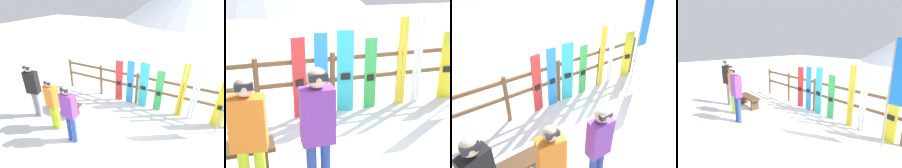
{
  "view_description": "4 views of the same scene",
  "coord_description": "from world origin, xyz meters",
  "views": [
    {
      "loc": [
        1.57,
        -3.09,
        3.57
      ],
      "look_at": [
        -0.57,
        1.15,
        0.99
      ],
      "focal_mm": 28.0,
      "sensor_mm": 36.0,
      "label": 1
    },
    {
      "loc": [
        -1.6,
        -3.46,
        2.6
      ],
      "look_at": [
        -0.16,
        1.05,
        0.88
      ],
      "focal_mm": 50.0,
      "sensor_mm": 36.0,
      "label": 2
    },
    {
      "loc": [
        -2.63,
        -2.1,
        3.49
      ],
      "look_at": [
        -0.3,
        1.23,
        0.95
      ],
      "focal_mm": 35.0,
      "sensor_mm": 36.0,
      "label": 3
    },
    {
      "loc": [
        3.91,
        -2.49,
        2.41
      ],
      "look_at": [
        -0.16,
        0.92,
        1.11
      ],
      "focal_mm": 28.0,
      "sensor_mm": 36.0,
      "label": 4
    }
  ],
  "objects": [
    {
      "name": "ground_plane",
      "position": [
        0.0,
        0.0,
        0.0
      ],
      "size": [
        40.0,
        40.0,
        0.0
      ],
      "primitive_type": "plane",
      "color": "white"
    },
    {
      "name": "fence",
      "position": [
        0.0,
        1.9,
        0.7
      ],
      "size": [
        5.71,
        0.1,
        1.18
      ],
      "color": "brown",
      "rests_on": "ground"
    },
    {
      "name": "bench",
      "position": [
        -1.87,
        0.34,
        0.31
      ],
      "size": [
        1.14,
        0.36,
        0.42
      ],
      "color": "#4C331E",
      "rests_on": "ground"
    },
    {
      "name": "person_orange",
      "position": [
        -1.62,
        -0.34,
        0.93
      ],
      "size": [
        0.42,
        0.28,
        1.59
      ],
      "color": "#B7D826",
      "rests_on": "ground"
    },
    {
      "name": "person_purple",
      "position": [
        -0.89,
        -0.52,
        1.0
      ],
      "size": [
        0.37,
        0.22,
        1.68
      ],
      "color": "navy",
      "rests_on": "ground"
    },
    {
      "name": "snowboard_red",
      "position": [
        -0.65,
        1.84,
        0.75
      ],
      "size": [
        0.26,
        0.08,
        1.51
      ],
      "color": "red",
      "rests_on": "ground"
    },
    {
      "name": "snowboard_blue",
      "position": [
        -0.23,
        1.84,
        0.78
      ],
      "size": [
        0.25,
        0.06,
        1.57
      ],
      "color": "#288CE0",
      "rests_on": "ground"
    },
    {
      "name": "snowboard_cyan",
      "position": [
        0.23,
        1.84,
        0.79
      ],
      "size": [
        0.32,
        0.1,
        1.59
      ],
      "color": "#2DBFCC",
      "rests_on": "ground"
    },
    {
      "name": "snowboard_green",
      "position": [
        0.75,
        1.84,
        0.71
      ],
      "size": [
        0.25,
        0.06,
        1.42
      ],
      "color": "green",
      "rests_on": "ground"
    },
    {
      "name": "ski_pair_yellow",
      "position": [
        1.43,
        1.84,
        0.89
      ],
      "size": [
        0.19,
        0.02,
        1.79
      ],
      "color": "yellow",
      "rests_on": "ground"
    },
    {
      "name": "ski_pair_white",
      "position": [
        1.78,
        1.84,
        0.9
      ],
      "size": [
        0.19,
        0.02,
        1.8
      ],
      "color": "white",
      "rests_on": "ground"
    },
    {
      "name": "snowboard_yellow",
      "position": [
        2.5,
        1.84,
        0.71
      ],
      "size": [
        0.32,
        0.09,
        1.44
      ],
      "color": "yellow",
      "rests_on": "ground"
    }
  ]
}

